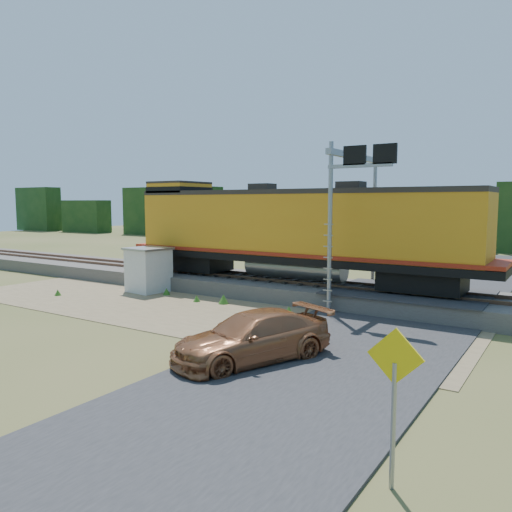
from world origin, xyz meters
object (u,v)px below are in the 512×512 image
Objects in this scene: locomotive at (290,230)px; signal_gantry at (357,188)px; shed at (149,269)px; car at (252,337)px; road_sign at (394,389)px.

signal_gantry is (3.93, -0.68, 2.10)m from locomotive.
shed is 0.47× the size of car.
road_sign reaches higher than car.
signal_gantry is at bearing 115.68° from car.
shed is 12.22m from signal_gantry.
car is (0.40, -9.55, -4.87)m from signal_gantry.
locomotive reaches higher than road_sign.
locomotive is 8.18m from shed.
shed reaches higher than car.
signal_gantry reaches higher than locomotive.
signal_gantry is 2.65× the size of road_sign.
shed is at bearing -167.55° from signal_gantry.
signal_gantry reaches higher than shed.
car is at bearing -67.05° from locomotive.
shed is 20.94m from road_sign.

